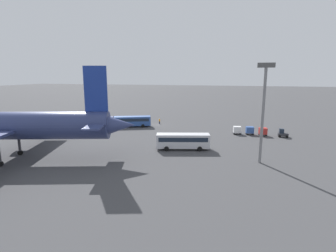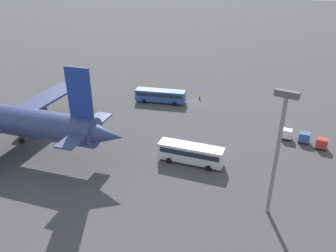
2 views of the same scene
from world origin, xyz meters
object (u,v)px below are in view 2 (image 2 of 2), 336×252
at_px(shuttle_bus_far, 191,153).
at_px(cargo_cart_white, 287,134).
at_px(cargo_cart_blue, 304,137).
at_px(worker_person, 200,97).
at_px(shuttle_bus_near, 160,95).
at_px(cargo_cart_red, 322,143).

xyz_separation_m(shuttle_bus_far, cargo_cart_white, (-10.75, -17.62, -0.78)).
bearing_deg(shuttle_bus_far, cargo_cart_blue, -142.21).
xyz_separation_m(worker_person, cargo_cart_white, (-23.92, 8.63, 0.32)).
xyz_separation_m(shuttle_bus_near, cargo_cart_blue, (-34.14, 1.25, -0.70)).
relative_size(worker_person, cargo_cart_white, 0.78).
relative_size(cargo_cart_red, cargo_cart_blue, 1.00).
distance_m(shuttle_bus_near, cargo_cart_white, 31.01).
height_order(shuttle_bus_far, cargo_cart_white, shuttle_bus_far).
relative_size(shuttle_bus_far, cargo_cart_blue, 5.05).
relative_size(shuttle_bus_far, worker_person, 6.48).
bearing_deg(shuttle_bus_far, cargo_cart_red, -148.92).
height_order(shuttle_bus_far, cargo_cart_red, shuttle_bus_far).
height_order(shuttle_bus_far, cargo_cart_blue, shuttle_bus_far).
bearing_deg(cargo_cart_red, shuttle_bus_far, 45.64).
distance_m(shuttle_bus_near, shuttle_bus_far, 27.95).
bearing_deg(cargo_cart_red, worker_person, -16.10).
xyz_separation_m(worker_person, cargo_cart_blue, (-27.10, 8.18, 0.32)).
xyz_separation_m(cargo_cart_blue, cargo_cart_white, (3.18, 0.45, 0.00)).
xyz_separation_m(shuttle_bus_far, cargo_cart_red, (-17.12, -17.51, -0.78)).
bearing_deg(cargo_cart_white, shuttle_bus_far, 58.61).
distance_m(cargo_cart_red, cargo_cart_white, 6.37).
bearing_deg(worker_person, shuttle_bus_far, 116.64).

